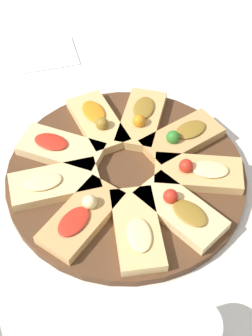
{
  "coord_description": "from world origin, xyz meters",
  "views": [
    {
      "loc": [
        0.15,
        0.52,
        0.68
      ],
      "look_at": [
        0.0,
        0.0,
        0.03
      ],
      "focal_mm": 50.0,
      "sensor_mm": 36.0,
      "label": 1
    }
  ],
  "objects": [
    {
      "name": "napkin_stack",
      "position": [
        0.08,
        -0.41,
        0.0
      ],
      "size": [
        0.13,
        0.11,
        0.01
      ],
      "primitive_type": "cube",
      "rotation": [
        0.0,
        0.0,
        -0.01
      ],
      "color": "white",
      "rests_on": "ground_plane"
    },
    {
      "name": "focaccia_slice_0",
      "position": [
        -0.12,
        0.05,
        0.03
      ],
      "size": [
        0.17,
        0.12,
        0.04
      ],
      "color": "tan",
      "rests_on": "serving_board"
    },
    {
      "name": "focaccia_slice_7",
      "position": [
        0.02,
        0.13,
        0.03
      ],
      "size": [
        0.09,
        0.17,
        0.03
      ],
      "color": "#DBB775",
      "rests_on": "serving_board"
    },
    {
      "name": "serving_board",
      "position": [
        0.0,
        0.0,
        0.01
      ],
      "size": [
        0.44,
        0.44,
        0.02
      ],
      "primitive_type": "cylinder",
      "color": "#51331E",
      "rests_on": "ground_plane"
    },
    {
      "name": "focaccia_slice_1",
      "position": [
        -0.12,
        -0.04,
        0.03
      ],
      "size": [
        0.17,
        0.12,
        0.04
      ],
      "color": "tan",
      "rests_on": "serving_board"
    },
    {
      "name": "focaccia_slice_5",
      "position": [
        0.13,
        -0.0,
        0.03
      ],
      "size": [
        0.16,
        0.07,
        0.03
      ],
      "color": "#E5C689",
      "rests_on": "serving_board"
    },
    {
      "name": "water_glass",
      "position": [
        -0.0,
        0.32,
        0.04
      ],
      "size": [
        0.08,
        0.08,
        0.08
      ],
      "primitive_type": "cylinder",
      "color": "silver",
      "rests_on": "ground_plane"
    },
    {
      "name": "focaccia_slice_2",
      "position": [
        -0.06,
        -0.11,
        0.03
      ],
      "size": [
        0.14,
        0.17,
        0.04
      ],
      "color": "tan",
      "rests_on": "serving_board"
    },
    {
      "name": "ground_plane",
      "position": [
        0.0,
        0.0,
        0.0
      ],
      "size": [
        3.0,
        3.0,
        0.0
      ],
      "primitive_type": "plane",
      "color": "silver"
    },
    {
      "name": "focaccia_slice_8",
      "position": [
        -0.06,
        0.11,
        0.03
      ],
      "size": [
        0.14,
        0.17,
        0.04
      ],
      "color": "#E5C689",
      "rests_on": "serving_board"
    },
    {
      "name": "focaccia_slice_6",
      "position": [
        0.1,
        0.08,
        0.03
      ],
      "size": [
        0.17,
        0.16,
        0.04
      ],
      "color": "tan",
      "rests_on": "serving_board"
    },
    {
      "name": "focaccia_slice_3",
      "position": [
        0.02,
        -0.13,
        0.03
      ],
      "size": [
        0.1,
        0.17,
        0.04
      ],
      "color": "#DBB775",
      "rests_on": "serving_board"
    },
    {
      "name": "focaccia_slice_4",
      "position": [
        0.11,
        -0.08,
        0.03
      ],
      "size": [
        0.17,
        0.15,
        0.03
      ],
      "color": "#E5C689",
      "rests_on": "serving_board"
    }
  ]
}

